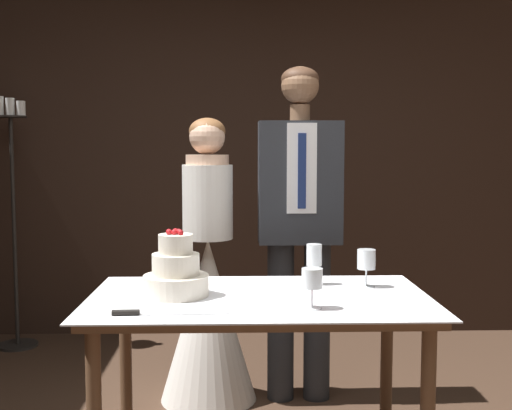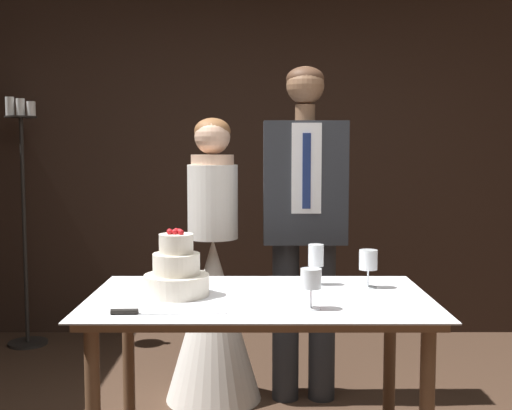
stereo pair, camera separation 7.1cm
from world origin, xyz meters
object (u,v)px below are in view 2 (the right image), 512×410
at_px(wine_glass_near, 308,281).
at_px(groom, 301,214).
at_px(cake_knife, 143,312).
at_px(cake_table, 257,319).
at_px(tiered_cake, 173,273).
at_px(wine_glass_middle, 365,262).
at_px(bride, 210,298).
at_px(candle_stand, 20,222).
at_px(wine_glass_far, 313,257).

distance_m(wine_glass_near, groom, 1.18).
height_order(cake_knife, wine_glass_near, wine_glass_near).
xyz_separation_m(cake_table, tiered_cake, (-0.34, 0.02, 0.19)).
bearing_deg(wine_glass_middle, wine_glass_near, -126.78).
bearing_deg(tiered_cake, groom, 57.50).
relative_size(cake_table, tiered_cake, 5.05).
relative_size(wine_glass_near, bride, 0.10).
bearing_deg(cake_knife, candle_stand, 117.21).
bearing_deg(candle_stand, wine_glass_near, -49.36).
bearing_deg(tiered_cake, wine_glass_far, 19.30).
distance_m(cake_table, candle_stand, 2.59).
relative_size(cake_table, wine_glass_near, 9.08).
distance_m(groom, candle_stand, 2.19).
relative_size(wine_glass_middle, groom, 0.09).
distance_m(tiered_cake, groom, 1.12).
bearing_deg(wine_glass_far, cake_knife, -142.31).
xyz_separation_m(wine_glass_middle, groom, (-0.22, 0.79, 0.13)).
height_order(tiered_cake, wine_glass_near, tiered_cake).
distance_m(cake_knife, wine_glass_middle, 1.01).
height_order(cake_knife, wine_glass_middle, wine_glass_middle).
distance_m(bride, groom, 0.70).
relative_size(cake_knife, wine_glass_far, 2.35).
bearing_deg(bride, wine_glass_near, -68.99).
xyz_separation_m(bride, candle_stand, (-1.42, 1.01, 0.32)).
bearing_deg(groom, cake_knife, -118.31).
xyz_separation_m(tiered_cake, wine_glass_near, (0.54, -0.23, 0.01)).
height_order(cake_knife, bride, bride).
relative_size(tiered_cake, wine_glass_far, 1.53).
height_order(wine_glass_near, wine_glass_far, wine_glass_far).
xyz_separation_m(tiered_cake, cake_knife, (-0.07, -0.31, -0.09)).
relative_size(wine_glass_far, bride, 0.11).
height_order(tiered_cake, groom, groom).
height_order(cake_table, cake_knife, cake_knife).
height_order(wine_glass_near, bride, bride).
xyz_separation_m(cake_table, bride, (-0.26, 0.96, -0.14)).
height_order(tiered_cake, cake_knife, tiered_cake).
bearing_deg(wine_glass_near, bride, 111.01).
bearing_deg(groom, bride, 179.94).
bearing_deg(wine_glass_far, bride, 124.78).
xyz_separation_m(tiered_cake, bride, (0.09, 0.94, -0.33)).
distance_m(wine_glass_middle, bride, 1.13).
height_order(cake_table, wine_glass_near, wine_glass_near).
xyz_separation_m(groom, candle_stand, (-1.93, 1.01, -0.16)).
relative_size(wine_glass_near, wine_glass_far, 0.85).
bearing_deg(wine_glass_far, cake_table, -138.24).
xyz_separation_m(wine_glass_near, bride, (-0.45, 1.17, -0.34)).
bearing_deg(cake_table, wine_glass_middle, 19.23).
bearing_deg(tiered_cake, bride, 84.71).
bearing_deg(cake_table, groom, 75.04).
relative_size(wine_glass_near, wine_glass_middle, 0.93).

